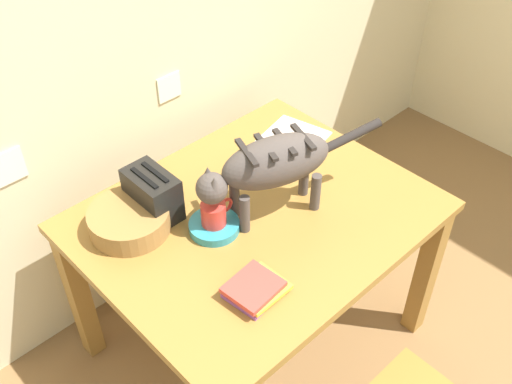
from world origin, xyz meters
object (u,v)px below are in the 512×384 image
Objects in this scene: cat at (271,165)px; wicker_basket at (129,220)px; magazine at (292,139)px; toaster at (153,195)px; dining_table at (256,231)px; book_stack at (256,289)px; coffee_mug at (214,213)px; saucer_bowl at (214,226)px.

cat is 0.52m from wicker_basket.
magazine is 1.28× the size of toaster.
wicker_basket is (-0.41, 0.27, -0.17)m from cat.
dining_table is 0.38m from book_stack.
wicker_basket is 0.12m from toaster.
toaster is (-0.30, 0.28, -0.13)m from cat.
cat is 0.42m from book_stack.
book_stack is (-0.09, -0.30, -0.05)m from coffee_mug.
book_stack is 0.51m from toaster.
coffee_mug is 0.32m from book_stack.
dining_table is 0.30m from cat.
magazine is 0.93× the size of wicker_basket.
dining_table is 0.46m from wicker_basket.
toaster is at bearing 135.83° from dining_table.
cat is at bearing -35.87° from dining_table.
dining_table is at bearing -14.04° from saucer_bowl.
coffee_mug is 0.69× the size of book_stack.
cat is at bearing -19.19° from saucer_bowl.
cat is at bearing -159.65° from magazine.
wicker_basket reaches higher than book_stack.
toaster is at bearing 115.59° from coffee_mug.
book_stack is (-0.29, -0.23, -0.19)m from cat.
dining_table is 1.80× the size of cat.
coffee_mug reaches higher than book_stack.
magazine is at bearing 27.80° from dining_table.
saucer_bowl is at bearing 180.00° from coffee_mug.
toaster is at bearing 114.81° from saucer_bowl.
toaster reaches higher than wicker_basket.
wicker_basket is at bearing 146.42° from dining_table.
saucer_bowl is at bearing -44.61° from wicker_basket.
toaster reaches higher than dining_table.
cat is at bearing -19.50° from coffee_mug.
cat is 0.25m from coffee_mug.
saucer_bowl is at bearing -176.14° from magazine.
coffee_mug is at bearing -176.04° from magazine.
coffee_mug reaches higher than wicker_basket.
cat is at bearing 38.28° from book_stack.
cat is 0.49m from magazine.
magazine is at bearing -1.80° from wicker_basket.
wicker_basket is 1.39× the size of toaster.
toaster is at bearing 3.67° from wicker_basket.
dining_table is 0.40m from toaster.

